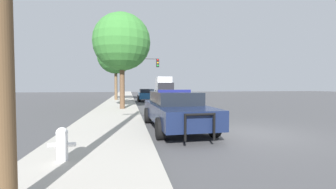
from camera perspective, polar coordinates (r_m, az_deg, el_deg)
ground_plane at (r=8.79m, az=19.57°, el=-9.24°), size 110.00×110.00×0.00m
sidewalk_left at (r=7.70m, az=-16.21°, el=-10.33°), size 3.00×110.00×0.13m
police_car at (r=9.04m, az=1.89°, el=-3.69°), size 2.24×5.49×1.57m
fire_hydrant at (r=5.40m, az=-25.31°, el=-11.05°), size 0.56×0.24×0.72m
traffic_light at (r=24.35m, az=-7.54°, el=6.33°), size 3.96×0.35×4.67m
car_background_midblock at (r=25.00m, az=-5.54°, el=-0.03°), size 1.92×4.15×1.37m
box_truck at (r=38.22m, az=-1.08°, el=2.23°), size 2.81×6.67×3.19m
tree_sidewalk_mid at (r=26.36m, az=-13.15°, el=9.60°), size 4.12×4.12×7.07m
tree_sidewalk_near at (r=16.23m, az=-11.65°, el=12.92°), size 3.96×3.96×6.61m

